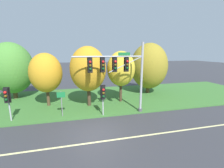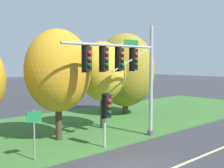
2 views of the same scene
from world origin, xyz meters
The scene contains 12 objects.
ground_plane centered at (0.00, 0.00, 0.00)m, with size 160.00×160.00×0.00m, color #333338.
lane_stripe centered at (0.00, -1.20, 0.00)m, with size 36.00×0.16×0.01m, color beige.
grass_verge centered at (0.00, 8.25, 0.05)m, with size 48.00×11.50×0.10m, color #386B2D.
traffic_signal_mast centered at (2.63, 2.87, 4.30)m, with size 6.52×0.49×6.66m.
pedestrian_signal_near_kerb centered at (-6.83, 3.32, 2.23)m, with size 0.46×0.55×2.96m.
pedestrian_signal_further_along centered at (1.04, 2.65, 2.16)m, with size 0.46×0.55×2.89m.
route_sign_post centered at (-2.63, 3.44, 1.62)m, with size 0.72×0.08×2.32m.
tree_nearest_road centered at (-8.87, 10.54, 3.91)m, with size 4.98×4.98×6.94m.
tree_left_of_mast centered at (-4.33, 6.77, 3.70)m, with size 3.33×3.33×5.69m.
tree_behind_signpost centered at (0.02, 5.74, 4.10)m, with size 3.78×3.78×6.38m.
tree_mid_verge centered at (3.78, 6.30, 3.97)m, with size 3.20×3.20×5.89m.
tree_tall_centre centered at (8.70, 9.09, 3.92)m, with size 5.06×5.06×7.00m.
Camera 1 is at (-1.18, -10.09, 5.86)m, focal length 24.00 mm.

